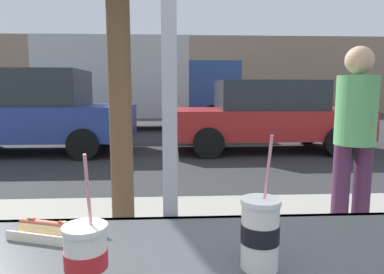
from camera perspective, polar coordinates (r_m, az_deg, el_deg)
ground_plane at (r=9.23m, az=-3.13°, el=-1.06°), size 60.00×60.00×0.00m
sidewalk_strip at (r=3.04m, az=-3.15°, el=-18.75°), size 16.00×2.80×0.13m
building_facade_far at (r=20.28m, az=-3.18°, el=9.91°), size 28.00×1.20×4.32m
soda_cup_left at (r=0.82m, az=-16.80°, el=-18.24°), size 0.10×0.10×0.31m
soda_cup_right at (r=0.90m, az=10.98°, el=-14.93°), size 0.10×0.10×0.33m
hotdog_tray_far at (r=1.13m, az=-21.09°, el=-14.01°), size 0.29×0.17×0.05m
parked_car_blue at (r=8.63m, az=-25.11°, el=3.73°), size 4.65×2.07×1.84m
parked_car_red at (r=8.29m, az=11.80°, el=3.52°), size 4.43×1.98×1.61m
box_truck at (r=12.80m, az=-9.17°, el=8.94°), size 6.83×2.44×3.15m
pedestrian at (r=3.16m, az=24.88°, el=0.54°), size 0.32×0.32×1.63m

